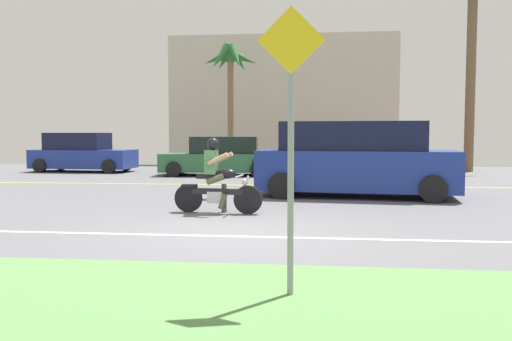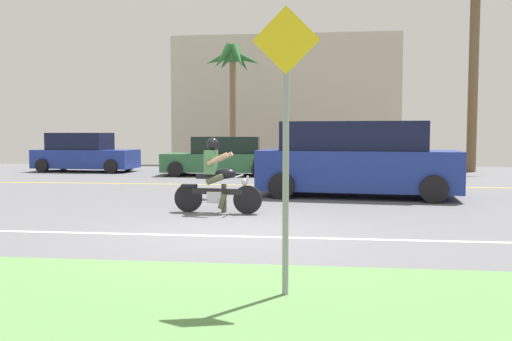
% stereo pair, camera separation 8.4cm
% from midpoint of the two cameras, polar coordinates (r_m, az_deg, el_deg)
% --- Properties ---
extents(ground, '(56.00, 30.00, 0.04)m').
position_cam_midpoint_polar(ground, '(11.48, -0.48, -4.06)').
color(ground, slate).
extents(grass_median, '(56.00, 3.80, 0.06)m').
position_cam_midpoint_polar(grass_median, '(4.67, -11.27, -15.54)').
color(grass_median, '#5B8C4C').
rests_on(grass_median, ground).
extents(lane_line_near, '(50.40, 0.12, 0.01)m').
position_cam_midpoint_polar(lane_line_near, '(8.28, -3.18, -7.03)').
color(lane_line_near, silver).
rests_on(lane_line_near, ground).
extents(lane_line_far, '(50.40, 0.12, 0.01)m').
position_cam_midpoint_polar(lane_line_far, '(16.32, 1.56, -1.58)').
color(lane_line_far, yellow).
rests_on(lane_line_far, ground).
extents(motorcyclist, '(1.79, 0.59, 1.50)m').
position_cam_midpoint_polar(motorcyclist, '(10.62, -4.42, -1.17)').
color(motorcyclist, black).
rests_on(motorcyclist, ground).
extents(suv_nearby, '(5.18, 2.53, 1.88)m').
position_cam_midpoint_polar(suv_nearby, '(13.63, 10.35, 1.10)').
color(suv_nearby, navy).
rests_on(suv_nearby, ground).
extents(parked_car_0, '(4.28, 2.04, 1.62)m').
position_cam_midpoint_polar(parked_car_0, '(23.34, -18.23, 1.73)').
color(parked_car_0, navy).
rests_on(parked_car_0, ground).
extents(parked_car_1, '(4.38, 2.23, 1.46)m').
position_cam_midpoint_polar(parked_car_1, '(20.30, -3.98, 1.43)').
color(parked_car_1, '#2D663D').
rests_on(parked_car_1, ground).
extents(parked_car_2, '(4.10, 1.93, 1.60)m').
position_cam_midpoint_polar(parked_car_2, '(21.80, 12.82, 1.67)').
color(parked_car_2, '#AD1E1E').
rests_on(parked_car_2, ground).
extents(palm_tree_1, '(2.64, 2.37, 5.68)m').
position_cam_midpoint_polar(palm_tree_1, '(24.96, -2.88, 11.07)').
color(palm_tree_1, brown).
rests_on(palm_tree_1, ground).
extents(street_sign, '(0.62, 0.06, 2.75)m').
position_cam_midpoint_polar(street_sign, '(4.97, 3.26, 4.91)').
color(street_sign, gray).
rests_on(street_sign, ground).
extents(building_far, '(11.78, 4.00, 6.64)m').
position_cam_midpoint_polar(building_far, '(29.40, 2.88, 7.35)').
color(building_far, beige).
rests_on(building_far, ground).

